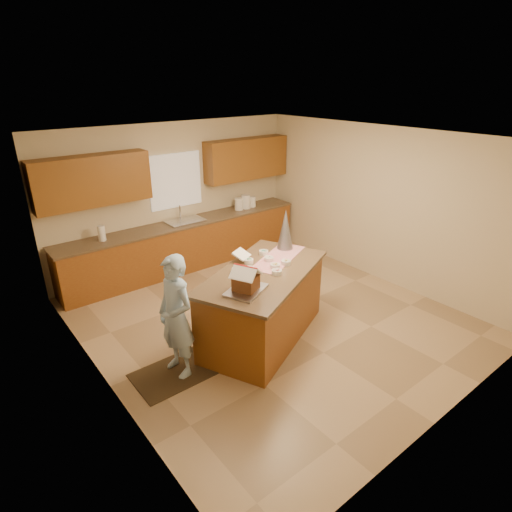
# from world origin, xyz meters

# --- Properties ---
(floor) EXTENTS (5.50, 5.50, 0.00)m
(floor) POSITION_xyz_m (0.00, 0.00, 0.00)
(floor) COLOR tan
(floor) RESTS_ON ground
(ceiling) EXTENTS (5.50, 5.50, 0.00)m
(ceiling) POSITION_xyz_m (0.00, 0.00, 2.70)
(ceiling) COLOR silver
(ceiling) RESTS_ON floor
(wall_back) EXTENTS (5.50, 5.50, 0.00)m
(wall_back) POSITION_xyz_m (0.00, 2.75, 1.35)
(wall_back) COLOR beige
(wall_back) RESTS_ON floor
(wall_front) EXTENTS (5.50, 5.50, 0.00)m
(wall_front) POSITION_xyz_m (0.00, -2.75, 1.35)
(wall_front) COLOR beige
(wall_front) RESTS_ON floor
(wall_left) EXTENTS (5.50, 5.50, 0.00)m
(wall_left) POSITION_xyz_m (-2.50, 0.00, 1.35)
(wall_left) COLOR beige
(wall_left) RESTS_ON floor
(wall_right) EXTENTS (5.50, 5.50, 0.00)m
(wall_right) POSITION_xyz_m (2.50, 0.00, 1.35)
(wall_right) COLOR beige
(wall_right) RESTS_ON floor
(stone_accent) EXTENTS (0.00, 2.50, 2.50)m
(stone_accent) POSITION_xyz_m (-2.48, -0.80, 1.25)
(stone_accent) COLOR gray
(stone_accent) RESTS_ON wall_left
(window_curtain) EXTENTS (1.05, 0.03, 1.00)m
(window_curtain) POSITION_xyz_m (0.00, 2.72, 1.65)
(window_curtain) COLOR white
(window_curtain) RESTS_ON wall_back
(back_counter_base) EXTENTS (4.80, 0.60, 0.88)m
(back_counter_base) POSITION_xyz_m (0.00, 2.45, 0.44)
(back_counter_base) COLOR brown
(back_counter_base) RESTS_ON floor
(back_counter_top) EXTENTS (4.85, 0.63, 0.04)m
(back_counter_top) POSITION_xyz_m (0.00, 2.45, 0.90)
(back_counter_top) COLOR brown
(back_counter_top) RESTS_ON back_counter_base
(upper_cabinet_left) EXTENTS (1.85, 0.35, 0.80)m
(upper_cabinet_left) POSITION_xyz_m (-1.55, 2.57, 1.90)
(upper_cabinet_left) COLOR brown
(upper_cabinet_left) RESTS_ON wall_back
(upper_cabinet_right) EXTENTS (1.85, 0.35, 0.80)m
(upper_cabinet_right) POSITION_xyz_m (1.55, 2.57, 1.90)
(upper_cabinet_right) COLOR brown
(upper_cabinet_right) RESTS_ON wall_back
(sink) EXTENTS (0.70, 0.45, 0.12)m
(sink) POSITION_xyz_m (0.00, 2.45, 0.89)
(sink) COLOR silver
(sink) RESTS_ON back_counter_top
(faucet) EXTENTS (0.03, 0.03, 0.28)m
(faucet) POSITION_xyz_m (0.00, 2.63, 1.06)
(faucet) COLOR silver
(faucet) RESTS_ON back_counter_top
(island_base) EXTENTS (2.24, 1.76, 0.98)m
(island_base) POSITION_xyz_m (-0.38, -0.31, 0.49)
(island_base) COLOR brown
(island_base) RESTS_ON floor
(island_top) EXTENTS (2.36, 1.87, 0.04)m
(island_top) POSITION_xyz_m (-0.38, -0.31, 1.00)
(island_top) COLOR brown
(island_top) RESTS_ON island_base
(table_runner) EXTENTS (1.18, 0.83, 0.01)m
(table_runner) POSITION_xyz_m (0.07, -0.10, 1.03)
(table_runner) COLOR #AB0C27
(table_runner) RESTS_ON island_top
(baking_tray) EXTENTS (0.62, 0.56, 0.03)m
(baking_tray) POSITION_xyz_m (-0.91, -0.62, 1.04)
(baking_tray) COLOR silver
(baking_tray) RESTS_ON island_top
(cookbook) EXTENTS (0.30, 0.28, 0.11)m
(cookbook) POSITION_xyz_m (-0.41, 0.14, 1.13)
(cookbook) COLOR white
(cookbook) RESTS_ON island_top
(tinsel_tree) EXTENTS (0.33, 0.33, 0.61)m
(tinsel_tree) POSITION_xyz_m (0.38, 0.10, 1.33)
(tinsel_tree) COLOR #AEB0BB
(tinsel_tree) RESTS_ON island_top
(rug) EXTENTS (1.06, 0.69, 0.01)m
(rug) POSITION_xyz_m (-1.75, -0.27, 0.01)
(rug) COLOR black
(rug) RESTS_ON floor
(boy) EXTENTS (0.44, 0.61, 1.56)m
(boy) POSITION_xyz_m (-1.70, -0.27, 0.79)
(boy) COLOR #ABD1F3
(boy) RESTS_ON rug
(canister_a) EXTENTS (0.17, 0.17, 0.24)m
(canister_a) POSITION_xyz_m (1.25, 2.45, 1.04)
(canister_a) COLOR white
(canister_a) RESTS_ON back_counter_top
(canister_b) EXTENTS (0.19, 0.19, 0.28)m
(canister_b) POSITION_xyz_m (1.43, 2.45, 1.06)
(canister_b) COLOR white
(canister_b) RESTS_ON back_counter_top
(canister_c) EXTENTS (0.15, 0.15, 0.22)m
(canister_c) POSITION_xyz_m (1.60, 2.45, 1.03)
(canister_c) COLOR white
(canister_c) RESTS_ON back_counter_top
(paper_towel) EXTENTS (0.12, 0.12, 0.26)m
(paper_towel) POSITION_xyz_m (-1.56, 2.45, 1.05)
(paper_towel) COLOR white
(paper_towel) RESTS_ON back_counter_top
(gingerbread_house) EXTENTS (0.41, 0.41, 0.31)m
(gingerbread_house) POSITION_xyz_m (-0.91, -0.62, 1.17)
(gingerbread_house) COLOR brown
(gingerbread_house) RESTS_ON baking_tray
(candy_bowls) EXTENTS (0.82, 0.76, 0.06)m
(candy_bowls) POSITION_xyz_m (-0.28, -0.18, 1.06)
(candy_bowls) COLOR #2EAFA4
(candy_bowls) RESTS_ON island_top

